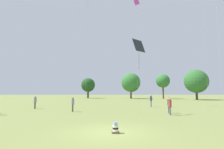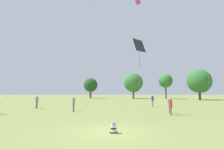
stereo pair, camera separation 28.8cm
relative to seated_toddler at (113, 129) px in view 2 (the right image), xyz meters
name	(u,v)px [view 2 (the right image)]	position (x,y,z in m)	size (l,w,h in m)	color
ground_plane	(108,132)	(-0.28, 0.21, -0.24)	(300.00, 300.00, 0.00)	olive
seated_toddler	(113,129)	(0.00, 0.00, 0.00)	(0.43, 0.51, 0.59)	brown
person_standing_0	(171,105)	(5.46, 7.46, 0.75)	(0.43, 0.43, 1.64)	slate
person_standing_2	(170,104)	(5.86, 9.03, 0.75)	(0.41, 0.41, 1.65)	#282D42
person_standing_3	(152,100)	(5.77, 17.20, 0.88)	(0.40, 0.40, 1.84)	slate
person_standing_4	(170,101)	(8.41, 16.95, 0.69)	(0.45, 0.45, 1.57)	slate
person_standing_5	(74,103)	(-4.66, 10.38, 0.74)	(0.41, 0.41, 1.63)	brown
person_standing_7	(37,101)	(-10.64, 14.21, 0.77)	(0.51, 0.51, 1.70)	brown
kite_2	(88,1)	(-4.09, 16.32, 16.30)	(0.72, 1.12, 17.69)	pink
kite_3	(138,8)	(4.17, 19.72, 16.84)	(1.06, 1.02, 18.50)	#B738C6
kite_4	(139,46)	(2.64, 8.26, 6.78)	(1.48, 1.38, 7.81)	#1E2328
distant_tree_0	(166,81)	(17.53, 50.91, 5.91)	(4.76, 4.76, 8.57)	brown
distant_tree_1	(91,85)	(-9.24, 56.37, 4.72)	(5.21, 5.21, 7.60)	brown
distant_tree_2	(199,81)	(25.02, 42.46, 5.27)	(6.98, 6.98, 9.02)	#473323
distant_tree_3	(133,82)	(6.60, 52.93, 5.49)	(6.85, 6.85, 9.17)	brown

